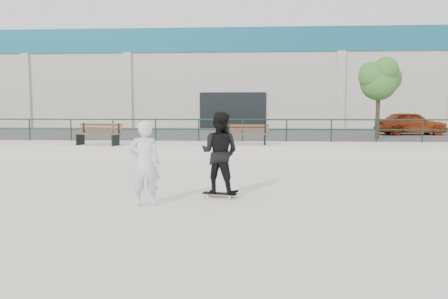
# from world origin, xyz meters

# --- Properties ---
(ground) EXTENTS (120.00, 120.00, 0.00)m
(ground) POSITION_xyz_m (0.00, 0.00, 0.00)
(ground) COLOR beige
(ground) RESTS_ON ground
(ledge) EXTENTS (30.00, 3.00, 0.50)m
(ledge) POSITION_xyz_m (0.00, 9.50, 0.25)
(ledge) COLOR #B8B1A8
(ledge) RESTS_ON ground
(parking_strip) EXTENTS (60.00, 14.00, 0.50)m
(parking_strip) POSITION_xyz_m (0.00, 18.00, 0.25)
(parking_strip) COLOR #363636
(parking_strip) RESTS_ON ground
(railing) EXTENTS (28.00, 0.06, 1.03)m
(railing) POSITION_xyz_m (-0.00, 10.80, 1.24)
(railing) COLOR #133421
(railing) RESTS_ON ledge
(commercial_building) EXTENTS (44.20, 16.33, 8.00)m
(commercial_building) POSITION_xyz_m (-0.00, 31.99, 4.58)
(commercial_building) COLOR beige
(commercial_building) RESTS_ON ground
(bench_left) EXTENTS (2.04, 0.96, 0.90)m
(bench_left) POSITION_xyz_m (-4.87, 8.48, 0.95)
(bench_left) COLOR #51321B
(bench_left) RESTS_ON ledge
(bench_right) EXTENTS (1.89, 0.68, 0.85)m
(bench_right) POSITION_xyz_m (1.21, 9.22, 0.92)
(bench_right) COLOR #51321B
(bench_right) RESTS_ON ledge
(tree) EXTENTS (2.24, 1.99, 3.98)m
(tree) POSITION_xyz_m (7.67, 13.00, 3.48)
(tree) COLOR #493124
(tree) RESTS_ON parking_strip
(red_car) EXTENTS (3.98, 1.83, 1.32)m
(red_car) POSITION_xyz_m (10.50, 16.50, 1.16)
(red_car) COLOR maroon
(red_car) RESTS_ON parking_strip
(skateboard) EXTENTS (0.80, 0.36, 0.09)m
(skateboard) POSITION_xyz_m (0.69, 0.70, 0.07)
(skateboard) COLOR black
(skateboard) RESTS_ON ground
(standing_skater) EXTENTS (1.07, 0.94, 1.84)m
(standing_skater) POSITION_xyz_m (0.69, 0.70, 1.02)
(standing_skater) COLOR black
(standing_skater) RESTS_ON skateboard
(seated_skater) EXTENTS (0.73, 0.56, 1.77)m
(seated_skater) POSITION_xyz_m (-0.79, -0.25, 0.88)
(seated_skater) COLOR silver
(seated_skater) RESTS_ON ground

